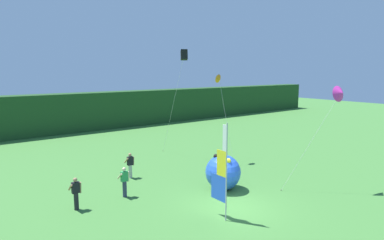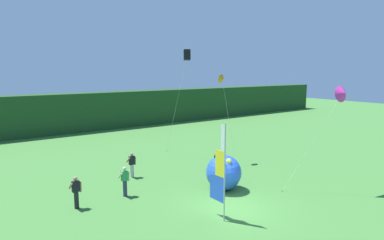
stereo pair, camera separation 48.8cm
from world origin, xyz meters
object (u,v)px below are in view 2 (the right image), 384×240
at_px(person_near_banner, 76,192).
at_px(person_far_left, 125,181).
at_px(person_mid_field, 132,164).
at_px(kite_orange_delta_1, 222,80).
at_px(kite_magenta_delta_0, 343,94).
at_px(inflatable_balloon, 224,172).
at_px(banner_flag, 220,173).
at_px(kite_black_box_2, 187,55).

height_order(person_near_banner, person_far_left, person_far_left).
relative_size(person_mid_field, kite_orange_delta_1, 0.25).
bearing_deg(kite_magenta_delta_0, inflatable_balloon, 142.24).
xyz_separation_m(banner_flag, person_near_banner, (-4.93, 4.95, -1.27)).
relative_size(banner_flag, person_far_left, 2.74).
height_order(person_far_left, kite_black_box_2, kite_black_box_2).
bearing_deg(kite_black_box_2, kite_orange_delta_1, -46.26).
bearing_deg(person_near_banner, inflatable_balloon, -16.71).
bearing_deg(banner_flag, kite_magenta_delta_0, -8.71).
relative_size(person_near_banner, person_mid_field, 1.01).
bearing_deg(person_mid_field, banner_flag, -85.33).
xyz_separation_m(banner_flag, kite_orange_delta_1, (6.39, 7.30, 3.90)).
distance_m(kite_magenta_delta_0, kite_black_box_2, 10.99).
relative_size(banner_flag, person_near_banner, 2.76).
bearing_deg(kite_orange_delta_1, person_mid_field, 176.58).
xyz_separation_m(person_far_left, kite_magenta_delta_0, (9.90, -6.21, 4.57)).
bearing_deg(person_near_banner, kite_black_box_2, 23.80).
relative_size(person_near_banner, kite_magenta_delta_0, 0.27).
xyz_separation_m(person_near_banner, kite_black_box_2, (9.54, 4.21, 6.90)).
distance_m(person_near_banner, kite_magenta_delta_0, 14.65).
xyz_separation_m(kite_orange_delta_1, kite_black_box_2, (-1.78, 1.86, 1.73)).
relative_size(inflatable_balloon, kite_black_box_2, 0.25).
xyz_separation_m(person_far_left, kite_black_box_2, (6.94, 4.11, 6.89)).
xyz_separation_m(person_far_left, kite_orange_delta_1, (8.72, 2.25, 5.17)).
height_order(banner_flag, kite_orange_delta_1, kite_orange_delta_1).
distance_m(banner_flag, person_mid_field, 7.85).
relative_size(person_far_left, inflatable_balloon, 0.79).
bearing_deg(person_mid_field, inflatable_balloon, -57.31).
relative_size(banner_flag, kite_magenta_delta_0, 0.75).
relative_size(banner_flag, inflatable_balloon, 2.17).
distance_m(person_mid_field, inflatable_balloon, 5.97).
height_order(inflatable_balloon, kite_orange_delta_1, kite_orange_delta_1).
height_order(person_far_left, kite_orange_delta_1, kite_orange_delta_1).
bearing_deg(inflatable_balloon, banner_flag, -133.86).
relative_size(person_mid_field, inflatable_balloon, 0.78).
bearing_deg(inflatable_balloon, kite_orange_delta_1, 50.47).
distance_m(person_mid_field, kite_orange_delta_1, 8.74).
bearing_deg(person_near_banner, person_far_left, 2.03).
distance_m(person_mid_field, person_far_left, 3.17).
distance_m(person_near_banner, inflatable_balloon, 7.85).
relative_size(banner_flag, kite_black_box_2, 0.54).
height_order(person_mid_field, person_far_left, person_far_left).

